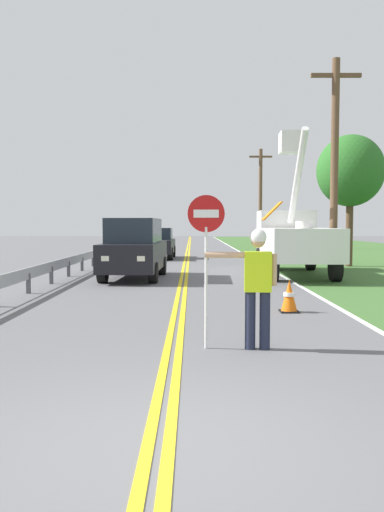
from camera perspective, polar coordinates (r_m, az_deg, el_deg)
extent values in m
plane|color=#5B5B5E|center=(4.69, -3.87, -20.20)|extent=(160.00, 160.00, 0.00)
cube|color=yellow|center=(24.36, -1.02, -0.91)|extent=(0.11, 110.00, 0.01)
cube|color=yellow|center=(24.36, -0.60, -0.91)|extent=(0.11, 110.00, 0.01)
cube|color=silver|center=(24.58, 7.61, -0.90)|extent=(0.12, 110.00, 0.01)
cube|color=silver|center=(24.67, -9.21, -0.90)|extent=(0.12, 110.00, 0.01)
cylinder|color=#1E2338|center=(7.86, 7.97, -7.11)|extent=(0.16, 0.16, 0.88)
cylinder|color=#1E2338|center=(7.85, 6.35, -7.12)|extent=(0.16, 0.16, 0.88)
cube|color=#C6EA19|center=(7.76, 7.20, -1.73)|extent=(0.42, 0.27, 0.60)
cylinder|color=tan|center=(7.72, 3.51, 0.13)|extent=(0.60, 0.13, 0.09)
cylinder|color=tan|center=(7.77, 8.97, -1.52)|extent=(0.09, 0.09, 0.48)
sphere|color=tan|center=(7.73, 7.23, 1.74)|extent=(0.22, 0.22, 0.22)
sphere|color=white|center=(7.73, 7.23, 2.11)|extent=(0.25, 0.25, 0.25)
cylinder|color=silver|center=(7.78, 1.43, -3.58)|extent=(0.04, 0.04, 1.85)
cylinder|color=#B71414|center=(7.72, 1.44, 4.73)|extent=(0.56, 0.03, 0.56)
cube|color=white|center=(7.70, 1.45, 4.74)|extent=(0.38, 0.01, 0.12)
cube|color=white|center=(18.37, 11.70, 1.34)|extent=(2.47, 4.68, 1.10)
cube|color=white|center=(21.77, 10.19, 2.34)|extent=(2.28, 2.18, 2.00)
cube|color=#1E2833|center=(22.79, 9.83, 3.15)|extent=(1.98, 0.14, 0.90)
cylinder|color=silver|center=(17.45, 12.24, 3.42)|extent=(0.56, 0.56, 0.24)
cylinder|color=silver|center=(18.95, 11.52, 8.42)|extent=(0.36, 3.08, 3.20)
cube|color=white|center=(20.56, 10.89, 12.31)|extent=(0.93, 0.93, 0.80)
cube|color=orange|center=(16.41, 8.73, 4.96)|extent=(0.62, 0.82, 0.59)
cylinder|color=black|center=(21.49, 7.52, -0.32)|extent=(0.35, 0.93, 0.92)
cylinder|color=black|center=(21.79, 12.92, -0.32)|extent=(0.35, 0.93, 0.92)
cylinder|color=black|center=(17.25, 8.87, -1.27)|extent=(0.35, 0.93, 0.92)
cylinder|color=black|center=(17.61, 15.55, -1.26)|extent=(0.35, 0.93, 0.92)
cube|color=black|center=(18.00, -6.55, 0.04)|extent=(2.03, 4.67, 0.92)
cube|color=#1E2833|center=(17.97, -6.57, 2.84)|extent=(1.73, 2.92, 0.84)
cube|color=#EAEACC|center=(15.66, -5.83, -0.29)|extent=(0.24, 0.07, 0.16)
cube|color=#EAEACC|center=(15.85, -9.78, -0.28)|extent=(0.24, 0.07, 0.16)
cylinder|color=black|center=(16.51, -4.48, -1.86)|extent=(0.31, 0.69, 0.68)
cylinder|color=black|center=(16.78, -10.05, -1.82)|extent=(0.31, 0.69, 0.68)
cylinder|color=black|center=(19.34, -3.50, -1.07)|extent=(0.31, 0.69, 0.68)
cylinder|color=black|center=(19.57, -8.28, -1.05)|extent=(0.31, 0.69, 0.68)
cube|color=black|center=(28.44, -4.08, 1.12)|extent=(1.92, 4.13, 0.72)
cube|color=#1E2833|center=(28.67, -4.04, 2.50)|extent=(1.65, 1.75, 0.64)
cube|color=#EAEACC|center=(26.37, -3.27, 1.04)|extent=(0.24, 0.06, 0.16)
cube|color=#EAEACC|center=(26.47, -5.65, 1.04)|extent=(0.24, 0.06, 0.16)
cylinder|color=black|center=(27.13, -2.58, 0.25)|extent=(0.29, 0.69, 0.68)
cylinder|color=black|center=(27.28, -6.02, 0.25)|extent=(0.29, 0.69, 0.68)
cylinder|color=black|center=(29.66, -2.28, 0.53)|extent=(0.29, 0.69, 0.68)
cylinder|color=black|center=(29.80, -5.43, 0.53)|extent=(0.29, 0.69, 0.68)
cylinder|color=brown|center=(19.44, 15.43, 9.35)|extent=(0.28, 0.28, 7.81)
cube|color=brown|center=(20.05, 15.59, 18.79)|extent=(1.80, 0.14, 0.14)
cylinder|color=brown|center=(40.97, 7.48, 6.31)|extent=(0.28, 0.28, 7.81)
cube|color=brown|center=(41.27, 7.52, 10.90)|extent=(1.80, 0.14, 0.14)
cone|color=orange|center=(11.26, 10.63, -4.38)|extent=(0.36, 0.36, 0.70)
cylinder|color=white|center=(11.26, 10.63, -4.21)|extent=(0.25, 0.25, 0.08)
cube|color=black|center=(11.31, 10.61, -6.06)|extent=(0.40, 0.40, 0.03)
cube|color=#9EA0A3|center=(20.21, -12.97, -0.36)|extent=(0.06, 32.00, 0.32)
cube|color=#4C4C51|center=(14.74, -17.89, -2.93)|extent=(0.10, 0.10, 0.55)
cube|color=#4C4C51|center=(16.92, -15.53, -2.08)|extent=(0.10, 0.10, 0.55)
cube|color=#4C4C51|center=(19.12, -13.71, -1.42)|extent=(0.10, 0.10, 0.55)
cube|color=#4C4C51|center=(21.34, -12.28, -0.89)|extent=(0.10, 0.10, 0.55)
cube|color=#4C4C51|center=(23.57, -11.11, -0.47)|extent=(0.10, 0.10, 0.55)
cube|color=#4C4C51|center=(25.82, -10.15, -0.11)|extent=(0.10, 0.10, 0.55)
cube|color=#4C4C51|center=(28.07, -9.34, 0.18)|extent=(0.10, 0.10, 0.55)
cube|color=#4C4C51|center=(30.32, -8.65, 0.43)|extent=(0.10, 0.10, 0.55)
cube|color=#4C4C51|center=(32.58, -8.05, 0.65)|extent=(0.10, 0.10, 0.55)
cube|color=#4C4C51|center=(34.84, -7.54, 0.84)|extent=(0.10, 0.10, 0.55)
cylinder|color=brown|center=(24.21, 16.96, 2.45)|extent=(0.32, 0.32, 3.00)
ellipsoid|color=#286623|center=(24.33, 17.08, 9.06)|extent=(3.00, 3.00, 3.20)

